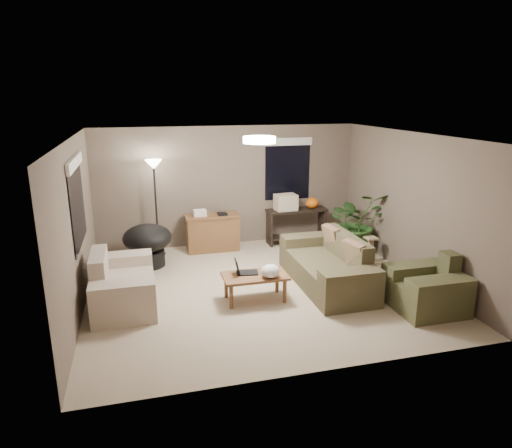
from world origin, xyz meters
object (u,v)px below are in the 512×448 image
object	(u,v)px
loveseat	(122,286)
desk	(213,232)
console_table	(296,223)
cat_scratching_post	(370,252)
main_sofa	(328,268)
papasan_chair	(148,242)
houseplant	(355,229)
floor_lamp	(154,176)
coffee_table	(255,279)
armchair	(426,290)

from	to	relation	value
loveseat	desk	distance (m)	2.80
console_table	cat_scratching_post	size ratio (longest dim) A/B	2.60
main_sofa	papasan_chair	bearing A→B (deg)	150.53
loveseat	houseplant	distance (m)	4.71
desk	houseplant	distance (m)	2.91
desk	floor_lamp	distance (m)	1.65
main_sofa	floor_lamp	size ratio (longest dim) A/B	1.15
console_table	cat_scratching_post	world-z (taller)	console_table
coffee_table	floor_lamp	size ratio (longest dim) A/B	0.52
main_sofa	cat_scratching_post	xyz separation A→B (m)	(1.19, 0.77, -0.08)
console_table	houseplant	xyz separation A→B (m)	(0.93, -0.91, 0.06)
loveseat	console_table	bearing A→B (deg)	31.48
main_sofa	papasan_chair	size ratio (longest dim) A/B	2.04
main_sofa	console_table	distance (m)	2.30
console_table	armchair	bearing A→B (deg)	-76.82
cat_scratching_post	coffee_table	bearing A→B (deg)	-157.37
loveseat	floor_lamp	bearing A→B (deg)	73.23
loveseat	cat_scratching_post	xyz separation A→B (m)	(4.55, 0.68, -0.08)
console_table	floor_lamp	xyz separation A→B (m)	(-2.93, -0.02, 1.16)
loveseat	cat_scratching_post	bearing A→B (deg)	8.56
armchair	floor_lamp	world-z (taller)	floor_lamp
houseplant	console_table	bearing A→B (deg)	135.65
coffee_table	loveseat	bearing A→B (deg)	169.31
main_sofa	console_table	xyz separation A→B (m)	(0.23, 2.28, 0.14)
main_sofa	armchair	world-z (taller)	same
cat_scratching_post	houseplant	bearing A→B (deg)	92.65
armchair	cat_scratching_post	xyz separation A→B (m)	(0.14, 1.99, -0.08)
papasan_chair	houseplant	distance (m)	4.09
loveseat	papasan_chair	xyz separation A→B (m)	(0.44, 1.57, 0.17)
floor_lamp	console_table	bearing A→B (deg)	0.42
floor_lamp	cat_scratching_post	world-z (taller)	floor_lamp
papasan_chair	cat_scratching_post	bearing A→B (deg)	-12.11
main_sofa	desk	size ratio (longest dim) A/B	2.00
armchair	papasan_chair	world-z (taller)	armchair
floor_lamp	houseplant	bearing A→B (deg)	-12.99
armchair	desk	size ratio (longest dim) A/B	0.91
main_sofa	desk	bearing A→B (deg)	125.31
main_sofa	armchair	xyz separation A→B (m)	(1.05, -1.22, 0.00)
console_table	floor_lamp	size ratio (longest dim) A/B	0.68
main_sofa	loveseat	world-z (taller)	same
loveseat	floor_lamp	size ratio (longest dim) A/B	0.84
desk	floor_lamp	bearing A→B (deg)	179.92
papasan_chair	floor_lamp	world-z (taller)	floor_lamp
armchair	desk	bearing A→B (deg)	127.30
coffee_table	floor_lamp	xyz separation A→B (m)	(-1.35, 2.55, 1.24)
floor_lamp	coffee_table	bearing A→B (deg)	-62.21
papasan_chair	floor_lamp	distance (m)	1.30
floor_lamp	houseplant	distance (m)	4.12
floor_lamp	loveseat	bearing A→B (deg)	-106.77
console_table	coffee_table	bearing A→B (deg)	-121.64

